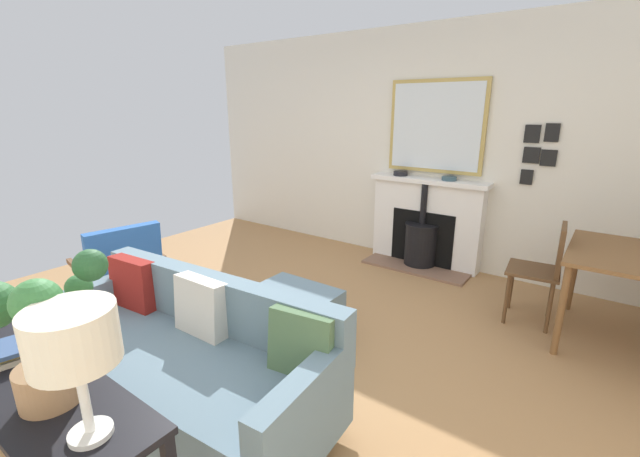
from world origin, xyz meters
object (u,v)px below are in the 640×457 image
at_px(armchair_accent, 121,263).
at_px(console_table, 25,387).
at_px(table_lamp_far_end, 73,340).
at_px(sofa, 185,359).
at_px(potted_plant, 33,330).
at_px(mantel_bowl_far, 449,178).
at_px(book_stack, 7,352).
at_px(dining_chair_near_fireplace, 545,265).
at_px(ottoman, 288,312).
at_px(fireplace, 425,228).
at_px(mantel_bowl_near, 401,173).
at_px(dining_table, 633,267).

distance_m(armchair_accent, console_table, 1.97).
relative_size(armchair_accent, console_table, 0.52).
bearing_deg(table_lamp_far_end, console_table, -90.00).
bearing_deg(sofa, potted_plant, 20.63).
bearing_deg(mantel_bowl_far, potted_plant, -1.93).
height_order(console_table, book_stack, book_stack).
bearing_deg(dining_chair_near_fireplace, armchair_accent, -57.32).
bearing_deg(ottoman, fireplace, 174.25).
xyz_separation_m(fireplace, book_stack, (3.92, -0.33, 0.31)).
relative_size(fireplace, mantel_bowl_near, 8.10).
bearing_deg(dining_table, console_table, -33.30).
bearing_deg(console_table, fireplace, 177.17).
xyz_separation_m(console_table, dining_table, (-3.19, 2.09, 0.01)).
height_order(ottoman, dining_chair_near_fireplace, dining_chair_near_fireplace).
relative_size(mantel_bowl_near, dining_table, 0.17).
height_order(console_table, dining_chair_near_fireplace, dining_chair_near_fireplace).
bearing_deg(mantel_bowl_far, dining_table, 65.86).
xyz_separation_m(ottoman, armchair_accent, (0.51, -1.49, 0.23)).
relative_size(fireplace, armchair_accent, 1.61).
bearing_deg(sofa, dining_chair_near_fireplace, 147.55).
relative_size(armchair_accent, dining_table, 0.84).
height_order(mantel_bowl_near, book_stack, mantel_bowl_near).
height_order(ottoman, armchair_accent, armchair_accent).
bearing_deg(book_stack, armchair_accent, -131.82).
xyz_separation_m(mantel_bowl_far, ottoman, (2.19, -0.45, -0.80)).
bearing_deg(dining_chair_near_fireplace, mantel_bowl_far, -123.76).
xyz_separation_m(sofa, table_lamp_far_end, (0.78, 0.61, 0.73)).
distance_m(mantel_bowl_near, table_lamp_far_end, 4.01).
xyz_separation_m(mantel_bowl_far, dining_chair_near_fireplace, (0.74, 1.11, -0.52)).
distance_m(table_lamp_far_end, dining_table, 3.55).
bearing_deg(console_table, potted_plant, 88.13).
bearing_deg(fireplace, mantel_bowl_near, -92.37).
relative_size(sofa, dining_chair_near_fireplace, 2.23).
height_order(sofa, book_stack, sofa).
height_order(mantel_bowl_near, console_table, mantel_bowl_near).
bearing_deg(mantel_bowl_near, armchair_accent, -26.88).
distance_m(mantel_bowl_near, book_stack, 3.95).
bearing_deg(dining_table, sofa, -41.05).
height_order(fireplace, console_table, fireplace).
bearing_deg(fireplace, book_stack, -4.80).
distance_m(mantel_bowl_far, dining_chair_near_fireplace, 1.43).
bearing_deg(potted_plant, dining_table, 150.57).
height_order(mantel_bowl_far, console_table, mantel_bowl_far).
relative_size(sofa, console_table, 1.23).
distance_m(ottoman, dining_table, 2.60).
distance_m(fireplace, book_stack, 3.95).
relative_size(ottoman, table_lamp_far_end, 1.43).
xyz_separation_m(potted_plant, book_stack, (-0.01, -0.43, -0.26)).
height_order(fireplace, armchair_accent, fireplace).
bearing_deg(mantel_bowl_far, sofa, -7.72).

